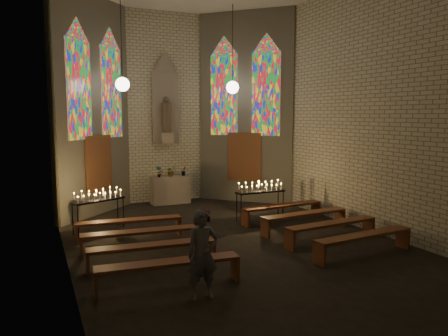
{
  "coord_description": "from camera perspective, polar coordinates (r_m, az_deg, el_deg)",
  "views": [
    {
      "loc": [
        -4.59,
        -9.86,
        3.26
      ],
      "look_at": [
        0.29,
        1.2,
        1.78
      ],
      "focal_mm": 35.0,
      "sensor_mm": 36.0,
      "label": 1
    }
  ],
  "objects": [
    {
      "name": "flower_vase_left",
      "position": [
        15.95,
        -8.51,
        -0.48
      ],
      "size": [
        0.24,
        0.17,
        0.42
      ],
      "primitive_type": "imported",
      "rotation": [
        0.0,
        0.0,
        -0.11
      ],
      "color": "#4C723F",
      "rests_on": "altar"
    },
    {
      "name": "altar",
      "position": [
        16.22,
        -7.04,
        -2.86
      ],
      "size": [
        1.4,
        0.6,
        1.0
      ],
      "primitive_type": "cube",
      "color": "#AA9D8B",
      "rests_on": "ground"
    },
    {
      "name": "pew_left_0",
      "position": [
        11.83,
        -12.27,
        -7.03
      ],
      "size": [
        2.75,
        0.62,
        0.52
      ],
      "rotation": [
        0.0,
        0.0,
        -0.09
      ],
      "color": "#5B2E1A",
      "rests_on": "ground"
    },
    {
      "name": "votive_stand_right",
      "position": [
        13.46,
        4.77,
        -2.74
      ],
      "size": [
        1.58,
        0.4,
        1.16
      ],
      "rotation": [
        0.0,
        0.0,
        0.02
      ],
      "color": "black",
      "rests_on": "ground"
    },
    {
      "name": "floor",
      "position": [
        11.35,
        1.1,
        -9.7
      ],
      "size": [
        12.0,
        12.0,
        0.0
      ],
      "primitive_type": "plane",
      "color": "black",
      "rests_on": "ground"
    },
    {
      "name": "flower_vase_center",
      "position": [
        16.19,
        -6.94,
        -0.37
      ],
      "size": [
        0.46,
        0.44,
        0.4
      ],
      "primitive_type": "imported",
      "rotation": [
        0.0,
        0.0,
        0.43
      ],
      "color": "#4C723F",
      "rests_on": "altar"
    },
    {
      "name": "pew_right_3",
      "position": [
        10.72,
        17.82,
        -8.69
      ],
      "size": [
        2.75,
        0.62,
        0.52
      ],
      "rotation": [
        0.0,
        0.0,
        0.09
      ],
      "color": "#5B2E1A",
      "rests_on": "ground"
    },
    {
      "name": "aisle_flower_pot",
      "position": [
        13.45,
        -2.25,
        -6.25
      ],
      "size": [
        0.25,
        0.25,
        0.36
      ],
      "primitive_type": "imported",
      "rotation": [
        0.0,
        0.0,
        -0.29
      ],
      "color": "#4C723F",
      "rests_on": "ground"
    },
    {
      "name": "pew_left_2",
      "position": [
        9.58,
        -9.32,
        -10.32
      ],
      "size": [
        2.75,
        0.62,
        0.52
      ],
      "rotation": [
        0.0,
        0.0,
        -0.09
      ],
      "color": "#5B2E1A",
      "rests_on": "ground"
    },
    {
      "name": "flower_vase_right",
      "position": [
        16.32,
        -5.27,
        -0.4
      ],
      "size": [
        0.21,
        0.17,
        0.34
      ],
      "primitive_type": "imported",
      "rotation": [
        0.0,
        0.0,
        0.13
      ],
      "color": "#4C723F",
      "rests_on": "altar"
    },
    {
      "name": "pew_left_1",
      "position": [
        10.7,
        -10.96,
        -8.5
      ],
      "size": [
        2.75,
        0.62,
        0.52
      ],
      "rotation": [
        0.0,
        0.0,
        -0.09
      ],
      "color": "#5B2E1A",
      "rests_on": "ground"
    },
    {
      "name": "room",
      "position": [
        14.01,
        -4.75,
        8.82
      ],
      "size": [
        8.22,
        12.43,
        7.0
      ],
      "color": "beige",
      "rests_on": "ground"
    },
    {
      "name": "votive_stand_left",
      "position": [
        12.7,
        -16.1,
        -3.71
      ],
      "size": [
        1.55,
        0.95,
        1.12
      ],
      "rotation": [
        0.0,
        0.0,
        0.41
      ],
      "color": "black",
      "rests_on": "ground"
    },
    {
      "name": "pew_right_2",
      "position": [
        11.61,
        13.86,
        -7.35
      ],
      "size": [
        2.75,
        0.62,
        0.52
      ],
      "rotation": [
        0.0,
        0.0,
        0.09
      ],
      "color": "#5B2E1A",
      "rests_on": "ground"
    },
    {
      "name": "pew_right_0",
      "position": [
        13.53,
        7.63,
        -5.17
      ],
      "size": [
        2.75,
        0.62,
        0.52
      ],
      "rotation": [
        0.0,
        0.0,
        0.09
      ],
      "color": "#5B2E1A",
      "rests_on": "ground"
    },
    {
      "name": "pew_left_3",
      "position": [
        8.48,
        -7.23,
        -12.59
      ],
      "size": [
        2.75,
        0.62,
        0.52
      ],
      "rotation": [
        0.0,
        0.0,
        -0.09
      ],
      "color": "#5B2E1A",
      "rests_on": "ground"
    },
    {
      "name": "pew_right_1",
      "position": [
        12.55,
        10.5,
        -6.18
      ],
      "size": [
        2.75,
        0.62,
        0.52
      ],
      "rotation": [
        0.0,
        0.0,
        0.09
      ],
      "color": "#5B2E1A",
      "rests_on": "ground"
    },
    {
      "name": "visitor",
      "position": [
        7.9,
        -2.82,
        -11.19
      ],
      "size": [
        0.59,
        0.39,
        1.59
      ],
      "primitive_type": "imported",
      "rotation": [
        0.0,
        0.0,
        -0.01
      ],
      "color": "#52545D",
      "rests_on": "ground"
    }
  ]
}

